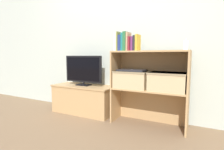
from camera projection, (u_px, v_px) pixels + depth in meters
name	position (u px, v px, depth m)	size (l,w,h in m)	color
ground_plane	(106.00, 122.00, 2.39)	(16.00, 16.00, 0.00)	brown
wall_back	(120.00, 36.00, 2.65)	(10.00, 0.05, 2.40)	#B2BCB2
tv_stand	(84.00, 99.00, 2.79)	(1.00, 0.42, 0.44)	tan
tv	(83.00, 70.00, 2.73)	(0.65, 0.14, 0.47)	black
bookshelf_lower_tier	(150.00, 101.00, 2.33)	(0.96, 0.34, 0.48)	tan
bookshelf_upper_tier	(151.00, 65.00, 2.27)	(0.96, 0.34, 0.49)	tan
book_ivory	(117.00, 42.00, 2.32)	(0.04, 0.12, 0.24)	silver
book_olive	(119.00, 42.00, 2.31)	(0.02, 0.14, 0.25)	olive
book_navy	(121.00, 43.00, 2.30)	(0.04, 0.14, 0.20)	navy
book_teal	(124.00, 42.00, 2.28)	(0.03, 0.14, 0.23)	#1E7075
book_forest	(126.00, 41.00, 2.26)	(0.04, 0.16, 0.24)	#286638
book_tan	(129.00, 42.00, 2.25)	(0.02, 0.14, 0.23)	tan
book_maroon	(131.00, 44.00, 2.24)	(0.03, 0.16, 0.18)	maroon
book_plum	(133.00, 44.00, 2.22)	(0.03, 0.12, 0.18)	#6B2D66
book_charcoal	(135.00, 43.00, 2.21)	(0.03, 0.14, 0.19)	#232328
book_mustard	(138.00, 43.00, 2.19)	(0.03, 0.15, 0.20)	gold
baby_monitor	(186.00, 45.00, 2.00)	(0.05, 0.04, 0.14)	white
storage_basket_left	(132.00, 79.00, 2.33)	(0.44, 0.31, 0.23)	tan
storage_basket_right	(167.00, 81.00, 2.12)	(0.44, 0.31, 0.23)	tan
laptop	(132.00, 70.00, 2.32)	(0.36, 0.24, 0.02)	#2D2D33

